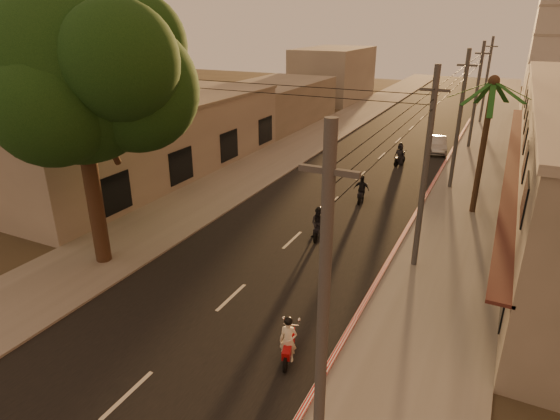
# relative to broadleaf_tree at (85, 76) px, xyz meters

# --- Properties ---
(ground) EXTENTS (160.00, 160.00, 0.00)m
(ground) POSITION_rel_broadleaf_tree_xyz_m (6.61, -2.14, -8.48)
(ground) COLOR #383023
(ground) RESTS_ON ground
(road) EXTENTS (10.00, 140.00, 0.02)m
(road) POSITION_rel_broadleaf_tree_xyz_m (6.61, 17.86, -8.47)
(road) COLOR black
(road) RESTS_ON ground
(sidewalk_right) EXTENTS (5.00, 140.00, 0.12)m
(sidewalk_right) POSITION_rel_broadleaf_tree_xyz_m (14.11, 17.86, -8.42)
(sidewalk_right) COLOR slate
(sidewalk_right) RESTS_ON ground
(sidewalk_left) EXTENTS (5.00, 140.00, 0.12)m
(sidewalk_left) POSITION_rel_broadleaf_tree_xyz_m (-0.89, 17.86, -8.42)
(sidewalk_left) COLOR slate
(sidewalk_left) RESTS_ON ground
(curb_stripe) EXTENTS (0.20, 60.00, 0.20)m
(curb_stripe) POSITION_rel_broadleaf_tree_xyz_m (11.71, 12.86, -8.38)
(curb_stripe) COLOR #B61315
(curb_stripe) RESTS_ON ground
(left_building) EXTENTS (8.20, 24.20, 5.20)m
(left_building) POSITION_rel_broadleaf_tree_xyz_m (-7.37, 11.86, -5.88)
(left_building) COLOR #9B968C
(left_building) RESTS_ON ground
(broadleaf_tree) EXTENTS (9.60, 8.70, 12.10)m
(broadleaf_tree) POSITION_rel_broadleaf_tree_xyz_m (0.00, 0.00, 0.00)
(broadleaf_tree) COLOR black
(broadleaf_tree) RESTS_ON ground
(palm_tree) EXTENTS (5.00, 5.00, 8.20)m
(palm_tree) POSITION_rel_broadleaf_tree_xyz_m (14.61, 13.86, -1.33)
(palm_tree) COLOR black
(palm_tree) RESTS_ON ground
(utility_poles) EXTENTS (1.20, 48.26, 9.00)m
(utility_poles) POSITION_rel_broadleaf_tree_xyz_m (12.81, 17.86, -1.94)
(utility_poles) COLOR #38383A
(utility_poles) RESTS_ON ground
(filler_left_near) EXTENTS (8.00, 14.00, 4.40)m
(filler_left_near) POSITION_rel_broadleaf_tree_xyz_m (-7.39, 31.86, -6.28)
(filler_left_near) COLOR #9B968C
(filler_left_near) RESTS_ON ground
(filler_left_far) EXTENTS (8.00, 14.00, 7.00)m
(filler_left_far) POSITION_rel_broadleaf_tree_xyz_m (-7.39, 49.86, -4.98)
(filler_left_far) COLOR #9B968C
(filler_left_far) RESTS_ON ground
(scooter_red) EXTENTS (0.87, 1.71, 1.71)m
(scooter_red) POSITION_rel_broadleaf_tree_xyz_m (10.33, -2.54, -7.71)
(scooter_red) COLOR black
(scooter_red) RESTS_ON ground
(scooter_mid_a) EXTENTS (0.97, 1.81, 1.78)m
(scooter_mid_a) POSITION_rel_broadleaf_tree_xyz_m (7.73, 6.69, -7.67)
(scooter_mid_a) COLOR black
(scooter_mid_a) RESTS_ON ground
(scooter_mid_b) EXTENTS (1.06, 1.78, 1.75)m
(scooter_mid_b) POSITION_rel_broadleaf_tree_xyz_m (8.15, 12.78, -7.69)
(scooter_mid_b) COLOR black
(scooter_mid_b) RESTS_ON ground
(scooter_far_a) EXTENTS (1.06, 1.80, 1.80)m
(scooter_far_a) POSITION_rel_broadleaf_tree_xyz_m (8.49, 21.79, -7.66)
(scooter_far_a) COLOR black
(scooter_far_a) RESTS_ON ground
(parked_car) EXTENTS (2.98, 4.51, 1.30)m
(parked_car) POSITION_rel_broadleaf_tree_xyz_m (10.51, 27.18, -7.82)
(parked_car) COLOR #93969B
(parked_car) RESTS_ON ground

